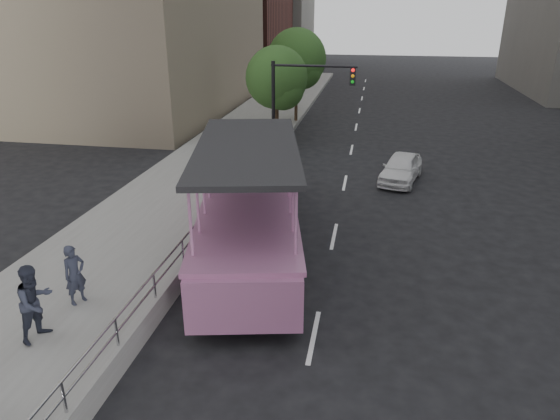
# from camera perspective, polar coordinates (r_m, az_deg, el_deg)

# --- Properties ---
(ground) EXTENTS (160.00, 160.00, 0.00)m
(ground) POSITION_cam_1_polar(r_m,az_deg,el_deg) (14.58, 0.88, -9.26)
(ground) COLOR black
(sidewalk) EXTENTS (5.50, 80.00, 0.30)m
(sidewalk) POSITION_cam_1_polar(r_m,az_deg,el_deg) (24.76, -8.38, 4.36)
(sidewalk) COLOR #9B9B96
(sidewalk) RESTS_ON ground
(kerb_wall) EXTENTS (0.24, 30.00, 0.36)m
(kerb_wall) POSITION_cam_1_polar(r_m,az_deg,el_deg) (16.77, -8.51, -3.24)
(kerb_wall) COLOR #AAA9A4
(kerb_wall) RESTS_ON sidewalk
(guardrail) EXTENTS (0.07, 22.00, 0.71)m
(guardrail) POSITION_cam_1_polar(r_m,az_deg,el_deg) (16.50, -8.64, -1.16)
(guardrail) COLOR #B2B3B7
(guardrail) RESTS_ON kerb_wall
(duck_boat) EXTENTS (5.15, 11.95, 3.86)m
(duck_boat) POSITION_cam_1_polar(r_m,az_deg,el_deg) (17.01, -3.42, 0.83)
(duck_boat) COLOR black
(duck_boat) RESTS_ON ground
(car) EXTENTS (2.39, 4.08, 1.31)m
(car) POSITION_cam_1_polar(r_m,az_deg,el_deg) (24.08, 13.67, 4.70)
(car) COLOR white
(car) RESTS_ON ground
(pedestrian_near) EXTENTS (0.62, 0.71, 1.65)m
(pedestrian_near) POSITION_cam_1_polar(r_m,az_deg,el_deg) (14.18, -22.40, -6.84)
(pedestrian_near) COLOR #2A2E3E
(pedestrian_near) RESTS_ON sidewalk
(pedestrian_mid) EXTENTS (0.93, 1.08, 1.90)m
(pedestrian_mid) POSITION_cam_1_polar(r_m,az_deg,el_deg) (13.06, -26.19, -9.44)
(pedestrian_mid) COLOR #2A2E3E
(pedestrian_mid) RESTS_ON sidewalk
(parking_sign) EXTENTS (0.20, 0.66, 3.02)m
(parking_sign) POSITION_cam_1_polar(r_m,az_deg,el_deg) (18.52, -5.85, 4.00)
(parking_sign) COLOR black
(parking_sign) RESTS_ON ground
(traffic_signal) EXTENTS (4.20, 0.32, 5.20)m
(traffic_signal) POSITION_cam_1_polar(r_m,az_deg,el_deg) (25.40, 1.94, 12.80)
(traffic_signal) COLOR black
(traffic_signal) RESTS_ON ground
(street_tree_near) EXTENTS (3.52, 3.52, 5.72)m
(street_tree_near) POSITION_cam_1_polar(r_m,az_deg,el_deg) (28.96, -0.21, 14.60)
(street_tree_near) COLOR #382819
(street_tree_near) RESTS_ON ground
(street_tree_far) EXTENTS (3.97, 3.97, 6.45)m
(street_tree_far) POSITION_cam_1_polar(r_m,az_deg,el_deg) (34.75, 2.05, 16.64)
(street_tree_far) COLOR #382819
(street_tree_far) RESTS_ON ground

